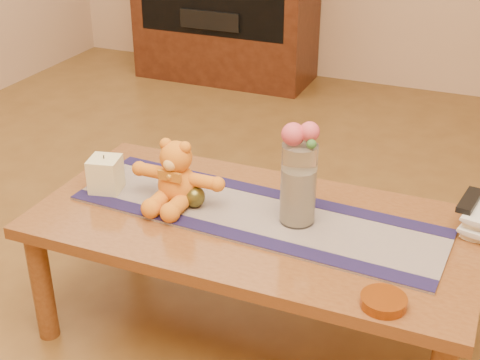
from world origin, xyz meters
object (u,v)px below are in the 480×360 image
at_px(pillar_candle, 106,174).
at_px(glass_vase, 298,184).
at_px(teddy_bear, 177,173).
at_px(bronze_ball, 195,197).
at_px(tv_remote, 470,200).
at_px(book_bottom, 467,220).
at_px(amber_dish, 384,301).

distance_m(pillar_candle, glass_vase, 0.67).
bearing_deg(glass_vase, teddy_bear, -175.62).
relative_size(bronze_ball, tv_remote, 0.44).
distance_m(teddy_bear, glass_vase, 0.40).
distance_m(teddy_bear, book_bottom, 0.93).
relative_size(teddy_bear, book_bottom, 1.38).
distance_m(bronze_ball, amber_dish, 0.72).
distance_m(book_bottom, amber_dish, 0.54).
bearing_deg(teddy_bear, bronze_ball, -8.96).
relative_size(teddy_bear, tv_remote, 1.92).
bearing_deg(glass_vase, amber_dish, -42.38).
height_order(teddy_bear, tv_remote, teddy_bear).
bearing_deg(amber_dish, pillar_candle, 165.86).
height_order(pillar_candle, amber_dish, pillar_candle).
bearing_deg(book_bottom, pillar_candle, -161.55).
distance_m(teddy_bear, pillar_candle, 0.27).
xyz_separation_m(glass_vase, tv_remote, (0.49, 0.20, -0.05)).
bearing_deg(bronze_ball, amber_dish, -21.64).
relative_size(pillar_candle, bronze_ball, 1.69).
relative_size(glass_vase, book_bottom, 1.17).
relative_size(pillar_candle, tv_remote, 0.74).
relative_size(glass_vase, tv_remote, 1.62).
distance_m(glass_vase, book_bottom, 0.55).
bearing_deg(amber_dish, book_bottom, 73.41).
xyz_separation_m(pillar_candle, book_bottom, (1.15, 0.26, -0.06)).
xyz_separation_m(teddy_bear, bronze_ball, (0.06, -0.01, -0.07)).
height_order(glass_vase, bronze_ball, glass_vase).
bearing_deg(bronze_ball, book_bottom, 16.71).
xyz_separation_m(glass_vase, amber_dish, (0.34, -0.31, -0.12)).
height_order(pillar_candle, bronze_ball, pillar_candle).
relative_size(teddy_bear, amber_dish, 2.54).
height_order(pillar_candle, book_bottom, pillar_candle).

